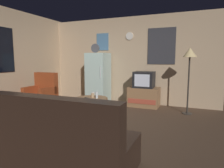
{
  "coord_description": "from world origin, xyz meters",
  "views": [
    {
      "loc": [
        1.84,
        -3.24,
        1.33
      ],
      "look_at": [
        0.11,
        0.9,
        0.75
      ],
      "focal_mm": 31.32,
      "sensor_mm": 36.0,
      "label": 1
    }
  ],
  "objects_px": {
    "couch": "(64,142)",
    "mug_ceramic_white": "(93,94)",
    "crt_tv": "(144,80)",
    "coffee_table": "(91,108)",
    "tv_stand": "(144,97)",
    "standing_lamp": "(190,58)",
    "fridge": "(98,78)",
    "wine_glass": "(97,95)",
    "armchair": "(41,96)",
    "mug_ceramic_tan": "(93,95)",
    "remote_control": "(87,98)"
  },
  "relations": [
    {
      "from": "remote_control",
      "to": "armchair",
      "type": "relative_size",
      "value": 0.16
    },
    {
      "from": "coffee_table",
      "to": "mug_ceramic_white",
      "type": "xyz_separation_m",
      "value": [
        -0.07,
        0.2,
        0.28
      ]
    },
    {
      "from": "wine_glass",
      "to": "armchair",
      "type": "bearing_deg",
      "value": 172.01
    },
    {
      "from": "wine_glass",
      "to": "remote_control",
      "type": "relative_size",
      "value": 1.0
    },
    {
      "from": "coffee_table",
      "to": "mug_ceramic_white",
      "type": "bearing_deg",
      "value": 107.95
    },
    {
      "from": "remote_control",
      "to": "couch",
      "type": "xyz_separation_m",
      "value": [
        0.66,
        -1.73,
        -0.17
      ]
    },
    {
      "from": "crt_tv",
      "to": "remote_control",
      "type": "height_order",
      "value": "crt_tv"
    },
    {
      "from": "coffee_table",
      "to": "couch",
      "type": "height_order",
      "value": "couch"
    },
    {
      "from": "crt_tv",
      "to": "couch",
      "type": "relative_size",
      "value": 0.32
    },
    {
      "from": "crt_tv",
      "to": "standing_lamp",
      "type": "distance_m",
      "value": 1.35
    },
    {
      "from": "crt_tv",
      "to": "mug_ceramic_tan",
      "type": "xyz_separation_m",
      "value": [
        -0.8,
        -1.52,
        -0.24
      ]
    },
    {
      "from": "tv_stand",
      "to": "mug_ceramic_tan",
      "type": "distance_m",
      "value": 1.74
    },
    {
      "from": "tv_stand",
      "to": "armchair",
      "type": "xyz_separation_m",
      "value": [
        -2.45,
        -1.33,
        0.07
      ]
    },
    {
      "from": "wine_glass",
      "to": "couch",
      "type": "distance_m",
      "value": 1.95
    },
    {
      "from": "fridge",
      "to": "crt_tv",
      "type": "bearing_deg",
      "value": 2.36
    },
    {
      "from": "coffee_table",
      "to": "wine_glass",
      "type": "distance_m",
      "value": 0.34
    },
    {
      "from": "standing_lamp",
      "to": "mug_ceramic_white",
      "type": "relative_size",
      "value": 17.67
    },
    {
      "from": "crt_tv",
      "to": "mug_ceramic_white",
      "type": "bearing_deg",
      "value": -122.05
    },
    {
      "from": "standing_lamp",
      "to": "mug_ceramic_tan",
      "type": "distance_m",
      "value": 2.44
    },
    {
      "from": "fridge",
      "to": "armchair",
      "type": "height_order",
      "value": "fridge"
    },
    {
      "from": "fridge",
      "to": "couch",
      "type": "bearing_deg",
      "value": -70.12
    },
    {
      "from": "fridge",
      "to": "mug_ceramic_white",
      "type": "bearing_deg",
      "value": -68.25
    },
    {
      "from": "mug_ceramic_white",
      "to": "crt_tv",
      "type": "bearing_deg",
      "value": 57.95
    },
    {
      "from": "mug_ceramic_white",
      "to": "fridge",
      "type": "bearing_deg",
      "value": 111.75
    },
    {
      "from": "fridge",
      "to": "mug_ceramic_white",
      "type": "relative_size",
      "value": 19.67
    },
    {
      "from": "tv_stand",
      "to": "mug_ceramic_tan",
      "type": "height_order",
      "value": "mug_ceramic_tan"
    },
    {
      "from": "tv_stand",
      "to": "remote_control",
      "type": "relative_size",
      "value": 5.6
    },
    {
      "from": "tv_stand",
      "to": "crt_tv",
      "type": "relative_size",
      "value": 1.56
    },
    {
      "from": "coffee_table",
      "to": "wine_glass",
      "type": "bearing_deg",
      "value": 4.68
    },
    {
      "from": "tv_stand",
      "to": "couch",
      "type": "distance_m",
      "value": 3.45
    },
    {
      "from": "tv_stand",
      "to": "standing_lamp",
      "type": "xyz_separation_m",
      "value": [
        1.16,
        -0.34,
        1.09
      ]
    },
    {
      "from": "coffee_table",
      "to": "mug_ceramic_white",
      "type": "distance_m",
      "value": 0.35
    },
    {
      "from": "armchair",
      "to": "couch",
      "type": "relative_size",
      "value": 0.56
    },
    {
      "from": "wine_glass",
      "to": "mug_ceramic_white",
      "type": "relative_size",
      "value": 1.67
    },
    {
      "from": "fridge",
      "to": "mug_ceramic_white",
      "type": "height_order",
      "value": "fridge"
    },
    {
      "from": "crt_tv",
      "to": "mug_ceramic_white",
      "type": "distance_m",
      "value": 1.65
    },
    {
      "from": "mug_ceramic_white",
      "to": "armchair",
      "type": "height_order",
      "value": "armchair"
    },
    {
      "from": "mug_ceramic_tan",
      "to": "armchair",
      "type": "distance_m",
      "value": 1.67
    },
    {
      "from": "standing_lamp",
      "to": "coffee_table",
      "type": "height_order",
      "value": "standing_lamp"
    },
    {
      "from": "armchair",
      "to": "couch",
      "type": "bearing_deg",
      "value": -42.87
    },
    {
      "from": "mug_ceramic_tan",
      "to": "fridge",
      "type": "bearing_deg",
      "value": 112.07
    },
    {
      "from": "crt_tv",
      "to": "coffee_table",
      "type": "height_order",
      "value": "crt_tv"
    },
    {
      "from": "wine_glass",
      "to": "standing_lamp",
      "type": "bearing_deg",
      "value": 34.14
    },
    {
      "from": "tv_stand",
      "to": "mug_ceramic_white",
      "type": "height_order",
      "value": "mug_ceramic_white"
    },
    {
      "from": "standing_lamp",
      "to": "remote_control",
      "type": "height_order",
      "value": "standing_lamp"
    },
    {
      "from": "couch",
      "to": "mug_ceramic_white",
      "type": "bearing_deg",
      "value": 108.65
    },
    {
      "from": "remote_control",
      "to": "armchair",
      "type": "xyz_separation_m",
      "value": [
        -1.62,
        0.38,
        -0.14
      ]
    },
    {
      "from": "standing_lamp",
      "to": "wine_glass",
      "type": "relative_size",
      "value": 10.6
    },
    {
      "from": "crt_tv",
      "to": "wine_glass",
      "type": "height_order",
      "value": "crt_tv"
    },
    {
      "from": "armchair",
      "to": "remote_control",
      "type": "bearing_deg",
      "value": -13.35
    }
  ]
}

